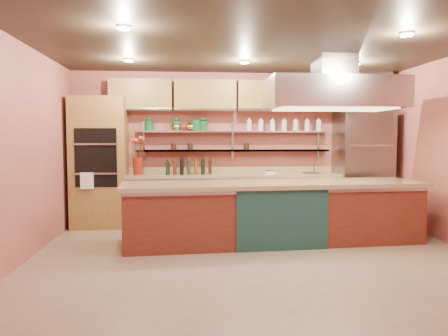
{
  "coord_description": "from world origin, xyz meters",
  "views": [
    {
      "loc": [
        -0.96,
        -5.69,
        1.59
      ],
      "look_at": [
        -0.35,
        1.0,
        1.12
      ],
      "focal_mm": 35.0,
      "sensor_mm": 36.0,
      "label": 1
    }
  ],
  "objects": [
    {
      "name": "floor",
      "position": [
        0.0,
        0.0,
        -0.01
      ],
      "size": [
        6.0,
        5.0,
        0.02
      ],
      "primitive_type": "cube",
      "color": "gray",
      "rests_on": "ground"
    },
    {
      "name": "ceiling",
      "position": [
        0.0,
        0.0,
        2.8
      ],
      "size": [
        6.0,
        5.0,
        0.02
      ],
      "primitive_type": "cube",
      "color": "black",
      "rests_on": "wall_back"
    },
    {
      "name": "wall_back",
      "position": [
        0.0,
        2.5,
        1.4
      ],
      "size": [
        6.0,
        0.04,
        2.8
      ],
      "primitive_type": "cube",
      "color": "#A5564E",
      "rests_on": "floor"
    },
    {
      "name": "wall_front",
      "position": [
        0.0,
        -2.5,
        1.4
      ],
      "size": [
        6.0,
        0.04,
        2.8
      ],
      "primitive_type": "cube",
      "color": "#A5564E",
      "rests_on": "floor"
    },
    {
      "name": "wall_left",
      "position": [
        -3.0,
        0.0,
        1.4
      ],
      "size": [
        0.04,
        5.0,
        2.8
      ],
      "primitive_type": "cube",
      "color": "#A5564E",
      "rests_on": "floor"
    },
    {
      "name": "oven_stack",
      "position": [
        -2.45,
        2.18,
        1.15
      ],
      "size": [
        0.95,
        0.64,
        2.3
      ],
      "primitive_type": "cube",
      "color": "olive",
      "rests_on": "floor"
    },
    {
      "name": "refrigerator",
      "position": [
        2.35,
        2.14,
        1.05
      ],
      "size": [
        0.95,
        0.72,
        2.1
      ],
      "primitive_type": "cube",
      "color": "slate",
      "rests_on": "floor"
    },
    {
      "name": "back_counter",
      "position": [
        -0.05,
        2.2,
        0.47
      ],
      "size": [
        3.84,
        0.64,
        0.93
      ],
      "primitive_type": "cube",
      "color": "tan",
      "rests_on": "floor"
    },
    {
      "name": "wall_shelf_lower",
      "position": [
        -0.05,
        2.37,
        1.35
      ],
      "size": [
        3.6,
        0.26,
        0.03
      ],
      "primitive_type": "cube",
      "color": "#A7AAAE",
      "rests_on": "wall_back"
    },
    {
      "name": "wall_shelf_upper",
      "position": [
        -0.05,
        2.37,
        1.7
      ],
      "size": [
        3.6,
        0.26,
        0.03
      ],
      "primitive_type": "cube",
      "color": "#A7AAAE",
      "rests_on": "wall_back"
    },
    {
      "name": "upper_cabinets",
      "position": [
        0.0,
        2.32,
        2.35
      ],
      "size": [
        4.6,
        0.36,
        0.55
      ],
      "primitive_type": "cube",
      "color": "olive",
      "rests_on": "wall_back"
    },
    {
      "name": "range_hood",
      "position": [
        1.28,
        0.74,
        2.25
      ],
      "size": [
        2.0,
        1.0,
        0.45
      ],
      "primitive_type": "cube",
      "color": "#A7AAAE",
      "rests_on": "ceiling"
    },
    {
      "name": "ceiling_downlights",
      "position": [
        0.0,
        0.2,
        2.77
      ],
      "size": [
        4.0,
        2.8,
        0.02
      ],
      "primitive_type": "cube",
      "color": "#FFE5A5",
      "rests_on": "ceiling"
    },
    {
      "name": "island",
      "position": [
        0.38,
        0.74,
        0.46
      ],
      "size": [
        4.46,
        1.23,
        0.92
      ],
      "primitive_type": "cube",
      "rotation": [
        0.0,
        0.0,
        0.06
      ],
      "color": "maroon",
      "rests_on": "floor"
    },
    {
      "name": "flower_vase",
      "position": [
        -1.78,
        2.15,
        1.08
      ],
      "size": [
        0.21,
        0.21,
        0.31
      ],
      "primitive_type": "cylinder",
      "rotation": [
        0.0,
        0.0,
        -0.22
      ],
      "color": "maroon",
      "rests_on": "back_counter"
    },
    {
      "name": "oil_bottle_cluster",
      "position": [
        -0.88,
        2.15,
        1.07
      ],
      "size": [
        0.91,
        0.55,
        0.28
      ],
      "primitive_type": "cube",
      "rotation": [
        0.0,
        0.0,
        -0.37
      ],
      "color": "black",
      "rests_on": "back_counter"
    },
    {
      "name": "kitchen_scale",
      "position": [
        0.6,
        2.15,
        0.98
      ],
      "size": [
        0.2,
        0.17,
        0.1
      ],
      "primitive_type": "cube",
      "rotation": [
        0.0,
        0.0,
        -0.25
      ],
      "color": "silver",
      "rests_on": "back_counter"
    },
    {
      "name": "bar_faucet",
      "position": [
        1.46,
        2.25,
        1.05
      ],
      "size": [
        0.04,
        0.04,
        0.24
      ],
      "primitive_type": "cylinder",
      "rotation": [
        0.0,
        0.0,
        0.1
      ],
      "color": "silver",
      "rests_on": "back_counter"
    },
    {
      "name": "copper_kettle",
      "position": [
        -0.85,
        2.37,
        1.79
      ],
      "size": [
        0.22,
        0.22,
        0.14
      ],
      "primitive_type": "ellipsoid",
      "rotation": [
        0.0,
        0.0,
        0.28
      ],
      "color": "orange",
      "rests_on": "wall_shelf_upper"
    },
    {
      "name": "green_canister",
      "position": [
        -0.74,
        2.37,
        1.82
      ],
      "size": [
        0.17,
        0.17,
        0.2
      ],
      "primitive_type": "cylinder",
      "rotation": [
        0.0,
        0.0,
        0.02
      ],
      "color": "#104D22",
      "rests_on": "wall_shelf_upper"
    }
  ]
}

